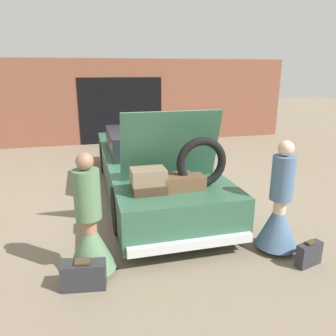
{
  "coord_description": "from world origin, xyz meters",
  "views": [
    {
      "loc": [
        -1.24,
        -6.3,
        2.46
      ],
      "look_at": [
        0.0,
        -1.47,
        0.95
      ],
      "focal_mm": 35.0,
      "sensor_mm": 36.0,
      "label": 1
    }
  ],
  "objects_px": {
    "car": "(150,165)",
    "person_left": "(90,233)",
    "person_right": "(279,213)",
    "suitcase_beside_left_person": "(84,275)",
    "suitcase_beside_right_person": "(309,254)"
  },
  "relations": [
    {
      "from": "car",
      "to": "suitcase_beside_right_person",
      "type": "relative_size",
      "value": 13.87
    },
    {
      "from": "person_left",
      "to": "suitcase_beside_right_person",
      "type": "bearing_deg",
      "value": 93.26
    },
    {
      "from": "person_left",
      "to": "suitcase_beside_left_person",
      "type": "relative_size",
      "value": 2.96
    },
    {
      "from": "car",
      "to": "person_left",
      "type": "bearing_deg",
      "value": -116.07
    },
    {
      "from": "person_right",
      "to": "suitcase_beside_right_person",
      "type": "xyz_separation_m",
      "value": [
        0.2,
        -0.45,
        -0.41
      ]
    },
    {
      "from": "person_right",
      "to": "suitcase_beside_left_person",
      "type": "relative_size",
      "value": 3.0
    },
    {
      "from": "suitcase_beside_right_person",
      "to": "person_left",
      "type": "bearing_deg",
      "value": 169.19
    },
    {
      "from": "car",
      "to": "suitcase_beside_right_person",
      "type": "distance_m",
      "value": 3.47
    },
    {
      "from": "suitcase_beside_left_person",
      "to": "suitcase_beside_right_person",
      "type": "height_order",
      "value": "suitcase_beside_left_person"
    },
    {
      "from": "person_right",
      "to": "car",
      "type": "bearing_deg",
      "value": 14.55
    },
    {
      "from": "person_right",
      "to": "person_left",
      "type": "bearing_deg",
      "value": 77.44
    },
    {
      "from": "person_right",
      "to": "suitcase_beside_left_person",
      "type": "distance_m",
      "value": 2.68
    },
    {
      "from": "person_left",
      "to": "suitcase_beside_right_person",
      "type": "height_order",
      "value": "person_left"
    },
    {
      "from": "car",
      "to": "suitcase_beside_right_person",
      "type": "bearing_deg",
      "value": -64.8
    },
    {
      "from": "person_left",
      "to": "suitcase_beside_right_person",
      "type": "distance_m",
      "value": 2.81
    }
  ]
}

